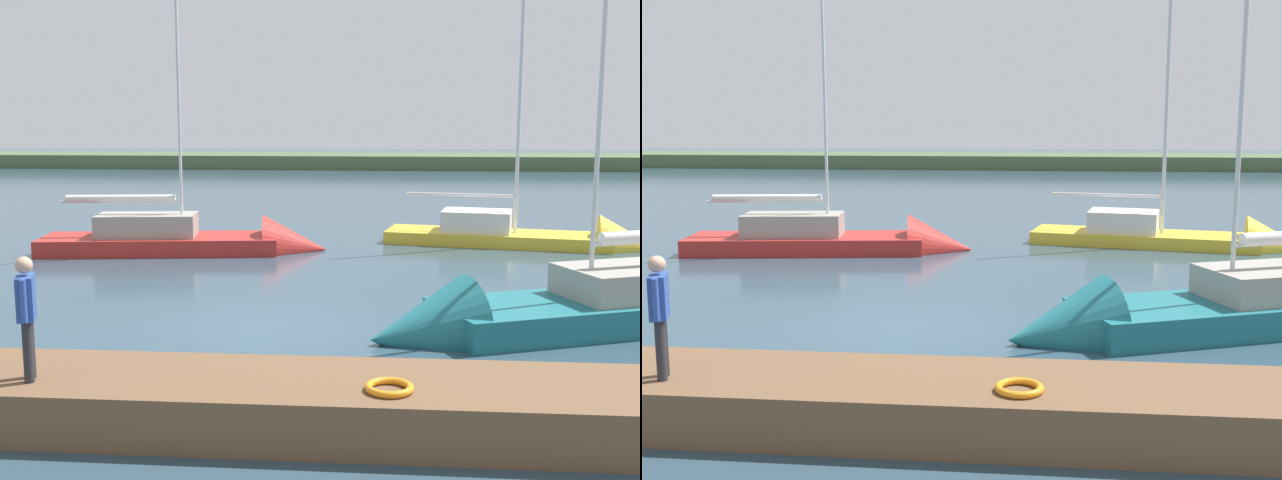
% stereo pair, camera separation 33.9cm
% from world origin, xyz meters
% --- Properties ---
extents(ground_plane, '(200.00, 200.00, 0.00)m').
position_xyz_m(ground_plane, '(0.00, 0.00, 0.00)').
color(ground_plane, '#2D4756').
extents(far_shoreline, '(180.00, 8.00, 2.40)m').
position_xyz_m(far_shoreline, '(0.00, -54.69, 0.00)').
color(far_shoreline, '#4C603D').
rests_on(far_shoreline, ground_plane).
extents(dock_pier, '(25.38, 2.09, 0.75)m').
position_xyz_m(dock_pier, '(0.00, 5.34, 0.38)').
color(dock_pier, brown).
rests_on(dock_pier, ground_plane).
extents(life_ring_buoy, '(0.66, 0.66, 0.10)m').
position_xyz_m(life_ring_buoy, '(-2.59, 5.76, 0.80)').
color(life_ring_buoy, orange).
rests_on(life_ring_buoy, dock_pier).
extents(sailboat_far_right, '(9.87, 5.68, 10.93)m').
position_xyz_m(sailboat_far_right, '(-6.14, -0.30, 0.25)').
color(sailboat_far_right, '#1E6B75').
rests_on(sailboat_far_right, ground_plane).
extents(sailboat_behind_pier, '(9.55, 3.54, 10.53)m').
position_xyz_m(sailboat_behind_pier, '(3.41, -9.11, 0.17)').
color(sailboat_behind_pier, '#B22823').
rests_on(sailboat_behind_pier, ground_plane).
extents(sailboat_near_dock, '(9.44, 3.97, 11.14)m').
position_xyz_m(sailboat_near_dock, '(-7.96, -11.20, 0.18)').
color(sailboat_near_dock, gold).
rests_on(sailboat_near_dock, ground_plane).
extents(person_on_dock, '(0.37, 0.63, 1.74)m').
position_xyz_m(person_on_dock, '(2.39, 5.72, 1.77)').
color(person_on_dock, '#28282D').
rests_on(person_on_dock, dock_pier).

